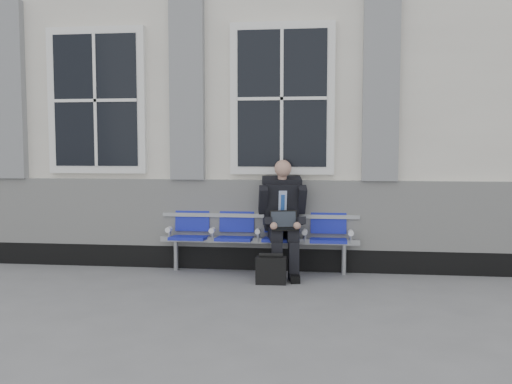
# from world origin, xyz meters

# --- Properties ---
(ground) EXTENTS (70.00, 70.00, 0.00)m
(ground) POSITION_xyz_m (0.00, 0.00, 0.00)
(ground) COLOR slate
(ground) RESTS_ON ground
(station_building) EXTENTS (14.40, 4.40, 4.49)m
(station_building) POSITION_xyz_m (-0.02, 3.47, 2.22)
(station_building) COLOR silver
(station_building) RESTS_ON ground
(bench) EXTENTS (2.60, 0.47, 0.91)m
(bench) POSITION_xyz_m (0.06, 1.32, 0.55)
(bench) COLOR #9EA0A3
(bench) RESTS_ON ground
(businessman) EXTENTS (0.64, 0.86, 1.47)m
(businessman) POSITION_xyz_m (0.38, 1.19, 0.79)
(businessman) COLOR black
(businessman) RESTS_ON ground
(briefcase) EXTENTS (0.37, 0.16, 0.37)m
(briefcase) POSITION_xyz_m (0.28, 0.71, 0.17)
(briefcase) COLOR black
(briefcase) RESTS_ON ground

